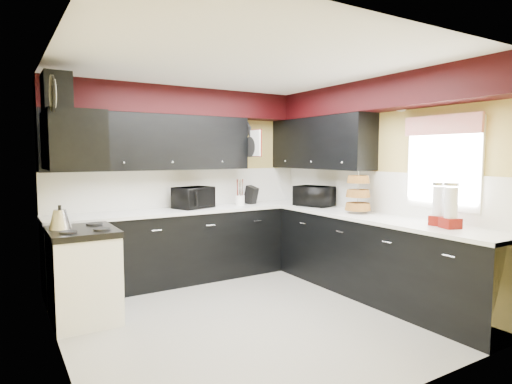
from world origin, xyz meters
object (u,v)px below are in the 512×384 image
Objects in this scene: microwave at (314,196)px; utensil_crock at (240,200)px; kettle at (60,219)px; knife_block at (251,195)px; toaster_oven at (194,198)px.

microwave reaches higher than utensil_crock.
utensil_crock is at bearing 34.37° from microwave.
kettle is at bearing 72.12° from microwave.
microwave is 3.65× the size of utensil_crock.
utensil_crock is at bearing 15.22° from kettle.
knife_block is (-0.61, 0.68, -0.01)m from microwave.
toaster_oven is 3.53× the size of utensil_crock.
utensil_crock is at bearing -21.72° from toaster_oven.
microwave is 0.91m from knife_block.
kettle is (-2.59, -0.70, -0.05)m from knife_block.
toaster_oven is at bearing 177.26° from utensil_crock.
kettle is (-3.20, -0.02, -0.06)m from microwave.
knife_block reaches higher than utensil_crock.
toaster_oven reaches higher than microwave.
kettle is at bearing -177.20° from toaster_oven.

